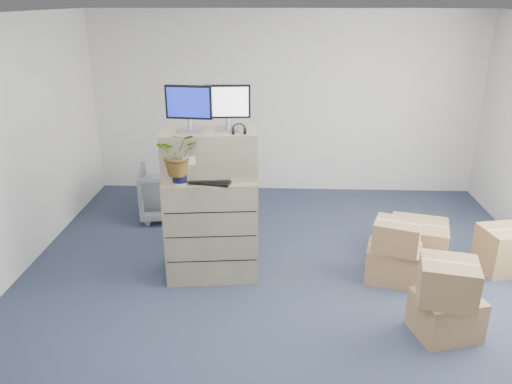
% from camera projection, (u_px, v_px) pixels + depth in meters
% --- Properties ---
extents(ground, '(7.00, 7.00, 0.00)m').
position_uv_depth(ground, '(285.00, 313.00, 4.99)').
color(ground, '#263045').
rests_on(ground, ground).
extents(wall_back, '(6.00, 0.02, 2.80)m').
position_uv_depth(wall_back, '(285.00, 104.00, 7.74)').
color(wall_back, silver).
rests_on(wall_back, ground).
extents(filing_cabinet_lower, '(1.05, 0.71, 1.16)m').
position_uv_depth(filing_cabinet_lower, '(212.00, 226.00, 5.52)').
color(filing_cabinet_lower, gray).
rests_on(filing_cabinet_lower, ground).
extents(filing_cabinet_upper, '(1.04, 0.60, 0.50)m').
position_uv_depth(filing_cabinet_upper, '(209.00, 153.00, 5.27)').
color(filing_cabinet_upper, gray).
rests_on(filing_cabinet_upper, filing_cabinet_lower).
extents(monitor_left, '(0.48, 0.21, 0.47)m').
position_uv_depth(monitor_left, '(189.00, 106.00, 5.03)').
color(monitor_left, '#99999E').
rests_on(monitor_left, filing_cabinet_upper).
extents(monitor_right, '(0.48, 0.20, 0.47)m').
position_uv_depth(monitor_right, '(227.00, 105.00, 5.08)').
color(monitor_right, '#99999E').
rests_on(monitor_right, filing_cabinet_upper).
extents(headphones, '(0.15, 0.03, 0.14)m').
position_uv_depth(headphones, '(239.00, 130.00, 5.03)').
color(headphones, black).
rests_on(headphones, filing_cabinet_upper).
extents(keyboard, '(0.51, 0.29, 0.02)m').
position_uv_depth(keyboard, '(208.00, 181.00, 5.15)').
color(keyboard, black).
rests_on(keyboard, filing_cabinet_lower).
extents(mouse, '(0.12, 0.09, 0.04)m').
position_uv_depth(mouse, '(240.00, 177.00, 5.25)').
color(mouse, silver).
rests_on(mouse, filing_cabinet_lower).
extents(water_bottle, '(0.08, 0.08, 0.30)m').
position_uv_depth(water_bottle, '(214.00, 161.00, 5.33)').
color(water_bottle, gray).
rests_on(water_bottle, filing_cabinet_lower).
extents(phone_dock, '(0.07, 0.06, 0.14)m').
position_uv_depth(phone_dock, '(204.00, 171.00, 5.35)').
color(phone_dock, silver).
rests_on(phone_dock, filing_cabinet_lower).
extents(external_drive, '(0.26, 0.22, 0.07)m').
position_uv_depth(external_drive, '(245.00, 169.00, 5.46)').
color(external_drive, black).
rests_on(external_drive, filing_cabinet_lower).
extents(tissue_box, '(0.28, 0.19, 0.10)m').
position_uv_depth(tissue_box, '(237.00, 162.00, 5.40)').
color(tissue_box, '#478BF1').
rests_on(tissue_box, external_drive).
extents(potted_plant, '(0.44, 0.48, 0.44)m').
position_uv_depth(potted_plant, '(179.00, 159.00, 5.06)').
color(potted_plant, '#95AF8D').
rests_on(potted_plant, filing_cabinet_lower).
extents(office_chair, '(0.91, 0.87, 0.82)m').
position_uv_depth(office_chair, '(169.00, 189.00, 7.07)').
color(office_chair, '#57575B').
rests_on(office_chair, ground).
extents(cardboard_boxes, '(2.14, 2.19, 0.78)m').
position_uv_depth(cardboard_boxes, '(444.00, 259.00, 5.40)').
color(cardboard_boxes, olive).
rests_on(cardboard_boxes, ground).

